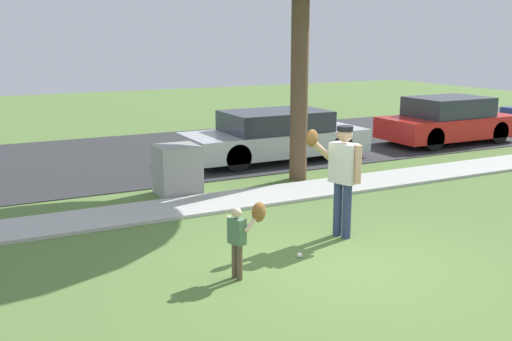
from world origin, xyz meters
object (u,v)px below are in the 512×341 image
person_child (244,230)px  utility_cabinet (177,170)px  parked_hatchback_red (447,121)px  baseball (300,255)px  person_adult (341,169)px  parked_sedan_silver (275,136)px

person_child → utility_cabinet: person_child is taller
parked_hatchback_red → baseball: bearing=-145.4°
person_adult → baseball: person_adult is taller
person_child → parked_sedan_silver: 7.47m
person_child → parked_sedan_silver: size_ratio=0.22×
baseball → parked_hatchback_red: size_ratio=0.02×
person_child → utility_cabinet: size_ratio=1.02×
baseball → parked_sedan_silver: size_ratio=0.02×
baseball → utility_cabinet: utility_cabinet is taller
person_adult → parked_sedan_silver: person_adult is taller
person_child → person_adult: bearing=1.5°
person_adult → utility_cabinet: size_ratio=1.78×
parked_hatchback_red → parked_sedan_silver: bearing=178.4°
utility_cabinet → person_child: bearing=-98.6°
baseball → utility_cabinet: 4.11m
person_child → baseball: (1.01, 0.28, -0.62)m
parked_hatchback_red → utility_cabinet: bearing=-168.4°
person_child → parked_sedan_silver: bearing=38.9°
person_child → parked_hatchback_red: parked_hatchback_red is taller
person_adult → parked_hatchback_red: person_adult is taller
utility_cabinet → parked_hatchback_red: parked_hatchback_red is taller
baseball → parked_sedan_silver: (2.94, 6.05, 0.58)m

